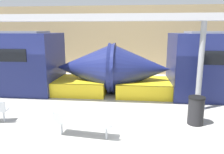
# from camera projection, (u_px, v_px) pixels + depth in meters

# --- Properties ---
(ground_plane) EXTENTS (60.00, 60.00, 0.00)m
(ground_plane) POSITION_uv_depth(u_px,v_px,m) (106.00, 150.00, 6.04)
(ground_plane) COLOR #B2AFA8
(station_wall) EXTENTS (56.00, 0.20, 5.00)m
(station_wall) POSITION_uv_depth(u_px,v_px,m) (125.00, 40.00, 16.19)
(station_wall) COLOR tan
(station_wall) RESTS_ON ground_plane
(bench_near) EXTENTS (1.87, 0.64, 0.81)m
(bench_near) POSITION_uv_depth(u_px,v_px,m) (82.00, 122.00, 6.63)
(bench_near) COLOR #ADB2B7
(bench_near) RESTS_ON ground_plane
(trash_bin) EXTENTS (0.56, 0.56, 1.00)m
(trash_bin) POSITION_uv_depth(u_px,v_px,m) (196.00, 110.00, 7.62)
(trash_bin) COLOR black
(trash_bin) RESTS_ON ground_plane
(support_column_near) EXTENTS (0.22, 0.22, 3.60)m
(support_column_near) POSITION_uv_depth(u_px,v_px,m) (200.00, 67.00, 8.68)
(support_column_near) COLOR gray
(support_column_near) RESTS_ON ground_plane
(canopy_beam) EXTENTS (28.00, 0.60, 0.28)m
(canopy_beam) POSITION_uv_depth(u_px,v_px,m) (205.00, 17.00, 8.27)
(canopy_beam) COLOR #B7B7BC
(canopy_beam) RESTS_ON support_column_near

